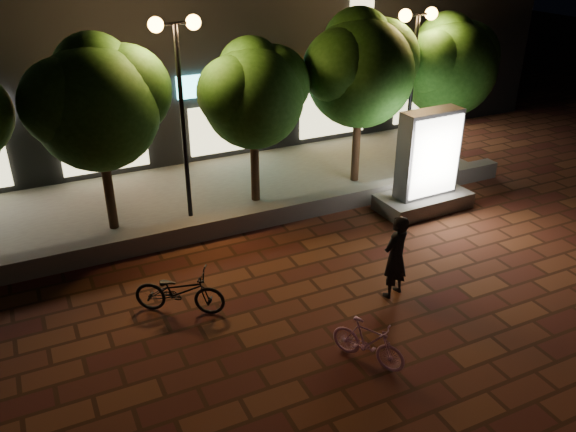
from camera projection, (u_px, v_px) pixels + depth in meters
ground at (334, 304)px, 12.26m from camera, size 80.00×80.00×0.00m
retaining_wall at (259, 217)px, 15.37m from camera, size 16.00×0.45×0.50m
sidewalk at (226, 189)px, 17.48m from camera, size 16.00×5.00×0.08m
tree_left at (97, 99)px, 13.79m from camera, size 3.60×3.00×4.89m
tree_mid at (254, 90)px, 15.44m from camera, size 3.24×2.70×4.50m
tree_right at (361, 65)px, 16.56m from camera, size 3.72×3.10×5.07m
tree_far_right at (450, 62)px, 17.89m from camera, size 3.48×2.90×4.76m
street_lamp_left at (179, 69)px, 14.07m from camera, size 1.26×0.36×5.18m
street_lamp_right at (415, 50)px, 16.84m from camera, size 1.26×0.36×4.98m
ad_kiosk at (426, 170)px, 15.92m from camera, size 2.65×1.40×2.82m
scooter_pink at (368, 342)px, 10.47m from camera, size 1.07×1.46×0.87m
rider at (395, 257)px, 12.19m from camera, size 0.79×0.63×1.87m
scooter_parked at (179, 291)px, 11.83m from camera, size 1.93×1.55×0.98m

